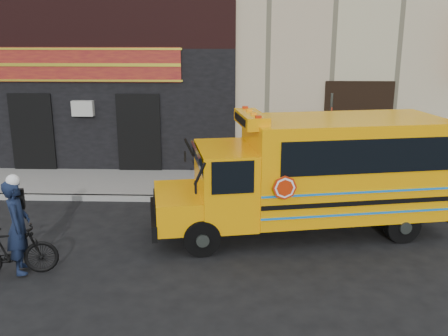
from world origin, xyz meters
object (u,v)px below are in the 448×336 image
Objects in this scene: cyclist at (18,229)px; school_bus at (316,171)px; bicycle at (12,251)px; sign_pole at (329,142)px.

school_bus is at bearing -84.92° from cyclist.
bicycle is at bearing -157.86° from school_bus.
school_bus reaches higher than cyclist.
school_bus reaches higher than bicycle.
school_bus is 2.36× the size of sign_pole.
sign_pole is 1.61× the size of cyclist.
sign_pole is at bearing -69.41° from bicycle.
sign_pole is 8.44m from cyclist.
school_bus is at bearing -105.98° from sign_pole.
sign_pole is 1.76× the size of bicycle.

